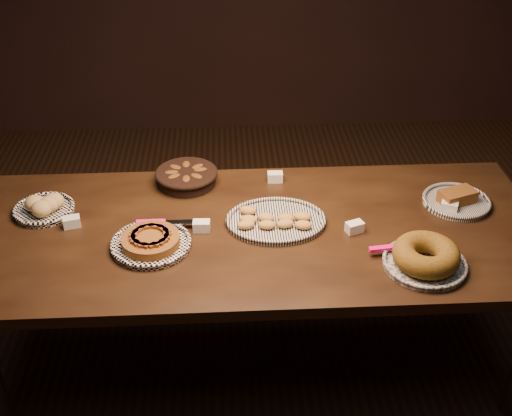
{
  "coord_description": "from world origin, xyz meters",
  "views": [
    {
      "loc": [
        -0.13,
        -2.18,
        2.29
      ],
      "look_at": [
        -0.01,
        0.05,
        0.82
      ],
      "focal_mm": 45.0,
      "sensor_mm": 36.0,
      "label": 1
    }
  ],
  "objects_px": {
    "madeleine_platter": "(275,220)",
    "bundt_cake_plate": "(425,257)",
    "apple_tart_plate": "(151,242)",
    "buffet_table": "(258,243)"
  },
  "relations": [
    {
      "from": "madeleine_platter",
      "to": "bundt_cake_plate",
      "type": "xyz_separation_m",
      "value": [
        0.55,
        -0.32,
        0.03
      ]
    },
    {
      "from": "madeleine_platter",
      "to": "bundt_cake_plate",
      "type": "relative_size",
      "value": 1.15
    },
    {
      "from": "apple_tart_plate",
      "to": "bundt_cake_plate",
      "type": "xyz_separation_m",
      "value": [
        1.06,
        -0.18,
        0.02
      ]
    },
    {
      "from": "buffet_table",
      "to": "apple_tart_plate",
      "type": "bearing_deg",
      "value": -167.0
    },
    {
      "from": "buffet_table",
      "to": "apple_tart_plate",
      "type": "height_order",
      "value": "apple_tart_plate"
    },
    {
      "from": "apple_tart_plate",
      "to": "bundt_cake_plate",
      "type": "height_order",
      "value": "bundt_cake_plate"
    },
    {
      "from": "madeleine_platter",
      "to": "buffet_table",
      "type": "bearing_deg",
      "value": -157.78
    },
    {
      "from": "apple_tart_plate",
      "to": "madeleine_platter",
      "type": "distance_m",
      "value": 0.52
    },
    {
      "from": "bundt_cake_plate",
      "to": "buffet_table",
      "type": "bearing_deg",
      "value": 172.6
    },
    {
      "from": "madeleine_platter",
      "to": "bundt_cake_plate",
      "type": "bearing_deg",
      "value": -30.84
    }
  ]
}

